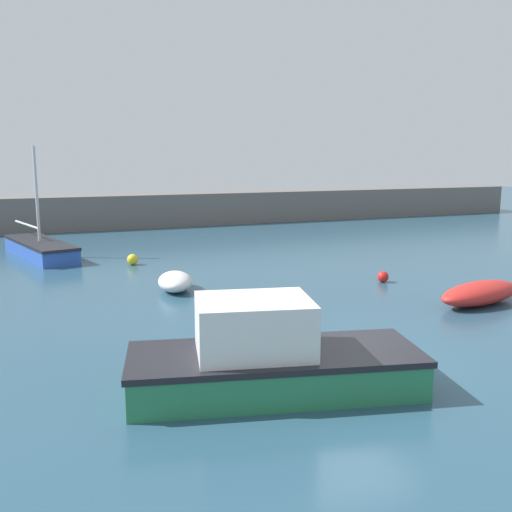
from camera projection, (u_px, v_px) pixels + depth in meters
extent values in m
cube|color=#284C60|center=(350.00, 369.00, 12.24)|extent=(120.00, 120.00, 0.20)
cube|color=#66605B|center=(133.00, 211.00, 36.10)|extent=(57.99, 2.61, 2.05)
ellipsoid|color=white|center=(175.00, 281.00, 18.94)|extent=(1.48, 2.15, 0.63)
cube|color=#2D56B7|center=(40.00, 250.00, 25.31)|extent=(3.03, 6.11, 0.60)
cube|color=black|center=(40.00, 242.00, 25.24)|extent=(3.09, 6.24, 0.12)
cylinder|color=silver|center=(37.00, 195.00, 24.89)|extent=(0.13, 0.13, 4.27)
cylinder|color=silver|center=(27.00, 225.00, 26.63)|extent=(1.08, 3.67, 0.10)
ellipsoid|color=red|center=(480.00, 293.00, 17.21)|extent=(3.54, 1.92, 0.69)
cube|color=#287A4C|center=(275.00, 374.00, 10.84)|extent=(5.74, 3.19, 0.66)
cube|color=black|center=(275.00, 354.00, 10.77)|extent=(5.86, 3.25, 0.12)
cube|color=silver|center=(254.00, 329.00, 10.62)|extent=(2.43, 2.11, 1.15)
sphere|color=orange|center=(276.00, 299.00, 16.92)|extent=(0.44, 0.44, 0.44)
sphere|color=yellow|center=(133.00, 259.00, 23.46)|extent=(0.45, 0.45, 0.45)
sphere|color=red|center=(383.00, 277.00, 20.21)|extent=(0.40, 0.40, 0.40)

